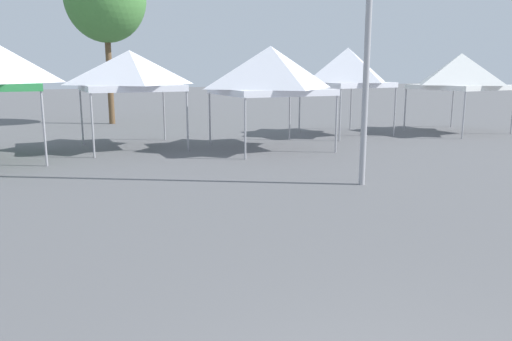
{
  "coord_description": "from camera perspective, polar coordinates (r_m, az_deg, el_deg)",
  "views": [
    {
      "loc": [
        -2.49,
        -1.81,
        2.65
      ],
      "look_at": [
        0.43,
        4.21,
        1.3
      ],
      "focal_mm": 35.53,
      "sensor_mm": 36.0,
      "label": 1
    }
  ],
  "objects": [
    {
      "name": "canopy_tent_behind_center",
      "position": [
        20.97,
        10.26,
        11.35
      ],
      "size": [
        2.99,
        2.99,
        3.47
      ],
      "color": "#9E9EA3",
      "rests_on": "ground"
    },
    {
      "name": "canopy_tent_far_right",
      "position": [
        22.99,
        22.04,
        10.3
      ],
      "size": [
        3.35,
        3.35,
        3.27
      ],
      "color": "#9E9EA3",
      "rests_on": "ground"
    },
    {
      "name": "canopy_tent_far_left",
      "position": [
        16.92,
        1.64,
        11.21
      ],
      "size": [
        3.41,
        3.41,
        3.38
      ],
      "color": "#9E9EA3",
      "rests_on": "ground"
    },
    {
      "name": "canopy_tent_behind_left",
      "position": [
        17.56,
        -14.01,
        10.87
      ],
      "size": [
        3.16,
        3.16,
        3.25
      ],
      "color": "#9E9EA3",
      "rests_on": "ground"
    }
  ]
}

